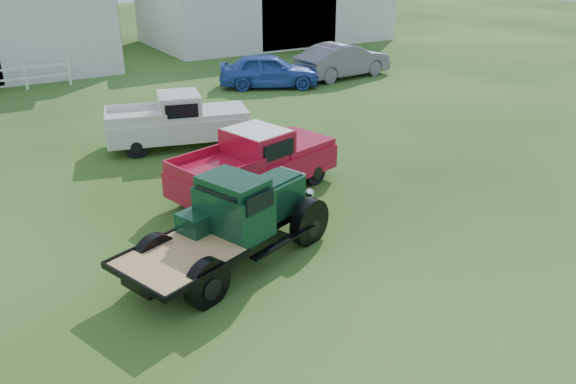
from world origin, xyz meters
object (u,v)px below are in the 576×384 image
red_pickup (255,162)px  misc_car_grey (343,60)px  vintage_flatbed (231,221)px  white_pickup (178,121)px  misc_car_blue (269,70)px

red_pickup → misc_car_grey: red_pickup is taller
vintage_flatbed → red_pickup: vintage_flatbed is taller
white_pickup → misc_car_blue: (6.89, 5.93, -0.09)m
red_pickup → misc_car_grey: size_ratio=0.96×
red_pickup → misc_car_blue: 12.56m
red_pickup → misc_car_blue: bearing=44.1°
red_pickup → white_pickup: (-0.40, 4.82, -0.02)m
vintage_flatbed → misc_car_blue: (8.68, 13.79, -0.16)m
vintage_flatbed → white_pickup: size_ratio=1.01×
vintage_flatbed → misc_car_grey: size_ratio=0.94×
vintage_flatbed → misc_car_blue: bearing=38.1°
vintage_flatbed → red_pickup: bearing=34.6°
red_pickup → vintage_flatbed: bearing=-140.5°
misc_car_grey → misc_car_blue: bearing=83.7°
vintage_flatbed → white_pickup: vintage_flatbed is taller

